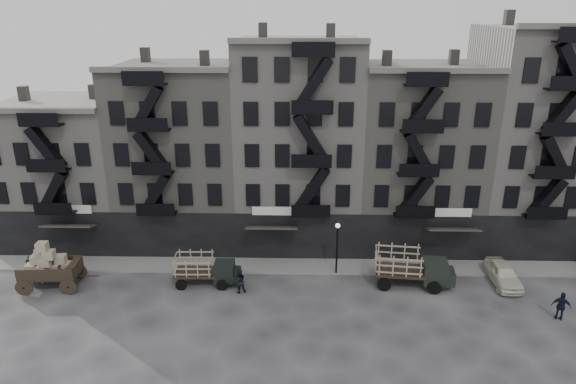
{
  "coord_description": "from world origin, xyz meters",
  "views": [
    {
      "loc": [
        0.08,
        -32.47,
        19.62
      ],
      "look_at": [
        -0.75,
        4.0,
        6.23
      ],
      "focal_mm": 32.0,
      "sensor_mm": 36.0,
      "label": 1
    }
  ],
  "objects_px": {
    "pedestrian_mid": "(240,281)",
    "pedestrian_west": "(30,270)",
    "horse": "(36,274)",
    "wagon": "(47,261)",
    "car_east": "(503,274)",
    "policeman": "(561,306)",
    "stake_truck_east": "(412,265)",
    "stake_truck_west": "(205,267)"
  },
  "relations": [
    {
      "from": "policeman",
      "to": "horse",
      "type": "bearing_deg",
      "value": 17.98
    },
    {
      "from": "pedestrian_west",
      "to": "pedestrian_mid",
      "type": "height_order",
      "value": "pedestrian_mid"
    },
    {
      "from": "stake_truck_west",
      "to": "stake_truck_east",
      "type": "bearing_deg",
      "value": -0.33
    },
    {
      "from": "wagon",
      "to": "stake_truck_west",
      "type": "height_order",
      "value": "wagon"
    },
    {
      "from": "pedestrian_mid",
      "to": "policeman",
      "type": "height_order",
      "value": "policeman"
    },
    {
      "from": "wagon",
      "to": "pedestrian_mid",
      "type": "distance_m",
      "value": 14.05
    },
    {
      "from": "horse",
      "to": "stake_truck_west",
      "type": "height_order",
      "value": "stake_truck_west"
    },
    {
      "from": "car_east",
      "to": "policeman",
      "type": "distance_m",
      "value": 5.08
    },
    {
      "from": "horse",
      "to": "car_east",
      "type": "xyz_separation_m",
      "value": [
        34.72,
        0.89,
        -0.02
      ]
    },
    {
      "from": "pedestrian_west",
      "to": "horse",
      "type": "bearing_deg",
      "value": -98.01
    },
    {
      "from": "wagon",
      "to": "car_east",
      "type": "height_order",
      "value": "wagon"
    },
    {
      "from": "horse",
      "to": "pedestrian_mid",
      "type": "xyz_separation_m",
      "value": [
        15.25,
        -0.87,
        0.13
      ]
    },
    {
      "from": "stake_truck_east",
      "to": "car_east",
      "type": "height_order",
      "value": "stake_truck_east"
    },
    {
      "from": "policeman",
      "to": "wagon",
      "type": "bearing_deg",
      "value": 18.45
    },
    {
      "from": "stake_truck_west",
      "to": "stake_truck_east",
      "type": "xyz_separation_m",
      "value": [
        15.2,
        0.17,
        0.26
      ]
    },
    {
      "from": "stake_truck_east",
      "to": "pedestrian_mid",
      "type": "bearing_deg",
      "value": -167.88
    },
    {
      "from": "pedestrian_west",
      "to": "stake_truck_west",
      "type": "bearing_deg",
      "value": -61.39
    },
    {
      "from": "horse",
      "to": "stake_truck_east",
      "type": "xyz_separation_m",
      "value": [
        27.79,
        0.45,
        0.84
      ]
    },
    {
      "from": "stake_truck_east",
      "to": "pedestrian_mid",
      "type": "xyz_separation_m",
      "value": [
        -12.55,
        -1.32,
        -0.71
      ]
    },
    {
      "from": "wagon",
      "to": "policeman",
      "type": "distance_m",
      "value": 35.66
    },
    {
      "from": "policeman",
      "to": "pedestrian_mid",
      "type": "bearing_deg",
      "value": 16.14
    },
    {
      "from": "horse",
      "to": "pedestrian_west",
      "type": "xyz_separation_m",
      "value": [
        -0.78,
        0.61,
        0.05
      ]
    },
    {
      "from": "horse",
      "to": "pedestrian_mid",
      "type": "distance_m",
      "value": 15.27
    },
    {
      "from": "stake_truck_east",
      "to": "stake_truck_west",
      "type": "bearing_deg",
      "value": -173.24
    },
    {
      "from": "stake_truck_east",
      "to": "policeman",
      "type": "height_order",
      "value": "stake_truck_east"
    },
    {
      "from": "wagon",
      "to": "pedestrian_west",
      "type": "bearing_deg",
      "value": 149.44
    },
    {
      "from": "wagon",
      "to": "stake_truck_east",
      "type": "relative_size",
      "value": 0.76
    },
    {
      "from": "pedestrian_mid",
      "to": "policeman",
      "type": "xyz_separation_m",
      "value": [
        21.5,
        -2.91,
        0.08
      ]
    },
    {
      "from": "wagon",
      "to": "stake_truck_east",
      "type": "distance_m",
      "value": 26.55
    },
    {
      "from": "horse",
      "to": "wagon",
      "type": "relative_size",
      "value": 0.41
    },
    {
      "from": "wagon",
      "to": "stake_truck_west",
      "type": "relative_size",
      "value": 0.93
    },
    {
      "from": "pedestrian_mid",
      "to": "car_east",
      "type": "bearing_deg",
      "value": 166.46
    },
    {
      "from": "car_east",
      "to": "policeman",
      "type": "xyz_separation_m",
      "value": [
        2.02,
        -4.66,
        0.23
      ]
    },
    {
      "from": "pedestrian_mid",
      "to": "pedestrian_west",
      "type": "bearing_deg",
      "value": -23.94
    },
    {
      "from": "wagon",
      "to": "pedestrian_mid",
      "type": "bearing_deg",
      "value": -5.48
    },
    {
      "from": "horse",
      "to": "pedestrian_west",
      "type": "relative_size",
      "value": 1.11
    },
    {
      "from": "pedestrian_west",
      "to": "policeman",
      "type": "xyz_separation_m",
      "value": [
        37.52,
        -4.38,
        0.16
      ]
    },
    {
      "from": "stake_truck_west",
      "to": "stake_truck_east",
      "type": "height_order",
      "value": "stake_truck_east"
    },
    {
      "from": "wagon",
      "to": "stake_truck_east",
      "type": "xyz_separation_m",
      "value": [
        26.53,
        0.87,
        -0.47
      ]
    },
    {
      "from": "car_east",
      "to": "policeman",
      "type": "relative_size",
      "value": 2.25
    },
    {
      "from": "pedestrian_west",
      "to": "policeman",
      "type": "relative_size",
      "value": 0.84
    },
    {
      "from": "horse",
      "to": "wagon",
      "type": "distance_m",
      "value": 1.87
    }
  ]
}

